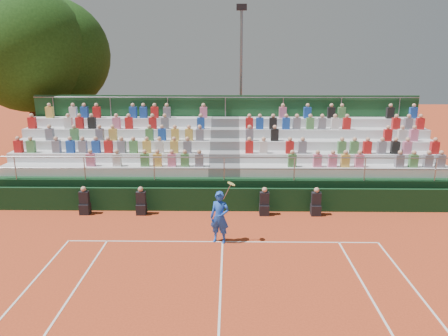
{
  "coord_description": "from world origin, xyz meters",
  "views": [
    {
      "loc": [
        0.26,
        -14.29,
        6.41
      ],
      "look_at": [
        0.0,
        3.5,
        1.8
      ],
      "focal_mm": 35.0,
      "sensor_mm": 36.0,
      "label": 1
    }
  ],
  "objects_px": {
    "tennis_player": "(220,217)",
    "floodlight_mast": "(241,74)",
    "tree_west": "(27,50)",
    "tree_east": "(54,55)"
  },
  "relations": [
    {
      "from": "tree_west",
      "to": "floodlight_mast",
      "type": "relative_size",
      "value": 1.1
    },
    {
      "from": "tennis_player",
      "to": "tree_east",
      "type": "bearing_deg",
      "value": 128.86
    },
    {
      "from": "tree_west",
      "to": "tree_east",
      "type": "bearing_deg",
      "value": 57.54
    },
    {
      "from": "floodlight_mast",
      "to": "tree_west",
      "type": "bearing_deg",
      "value": -176.03
    },
    {
      "from": "tree_west",
      "to": "tree_east",
      "type": "distance_m",
      "value": 1.74
    },
    {
      "from": "tennis_player",
      "to": "tree_west",
      "type": "distance_m",
      "value": 17.1
    },
    {
      "from": "tennis_player",
      "to": "floodlight_mast",
      "type": "xyz_separation_m",
      "value": [
        0.99,
        12.3,
        4.39
      ]
    },
    {
      "from": "tennis_player",
      "to": "tree_east",
      "type": "distance_m",
      "value": 17.46
    },
    {
      "from": "tree_west",
      "to": "floodlight_mast",
      "type": "distance_m",
      "value": 12.41
    },
    {
      "from": "tree_west",
      "to": "tree_east",
      "type": "xyz_separation_m",
      "value": [
        0.92,
        1.45,
        -0.26
      ]
    }
  ]
}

